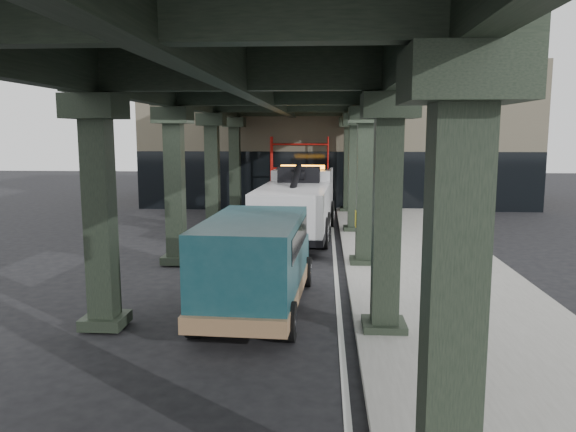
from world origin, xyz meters
The scene contains 8 objects.
ground centered at (0.00, 0.00, 0.00)m, with size 90.00×90.00×0.00m, color black.
sidewalk centered at (4.50, 2.00, 0.07)m, with size 5.00×40.00×0.15m, color gray.
lane_stripe centered at (1.70, 2.00, 0.01)m, with size 0.12×38.00×0.01m, color silver.
viaduct centered at (-0.40, 2.00, 5.46)m, with size 7.40×32.00×6.40m.
building centered at (2.00, 20.00, 4.00)m, with size 22.00×10.00×8.00m, color #C6B793.
scaffolding centered at (0.00, 14.64, 2.11)m, with size 3.08×0.88×4.00m.
tow_truck centered at (0.26, 7.22, 1.44)m, with size 3.08×9.15×2.96m.
towed_van centered at (-0.26, -2.63, 1.23)m, with size 2.51×5.76×2.30m.
Camera 1 is at (1.32, -15.43, 4.23)m, focal length 35.00 mm.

